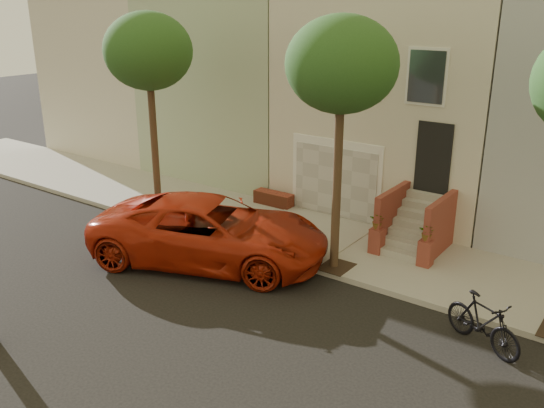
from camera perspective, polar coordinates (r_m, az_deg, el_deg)
The scene contains 7 objects.
ground at distance 13.08m, azimuth -6.65°, elevation -11.53°, with size 90.00×90.00×0.00m, color black.
sidewalk at distance 16.91m, azimuth 5.63°, elevation -3.76°, with size 40.00×3.70×0.15m, color #9B998D.
house_row at distance 21.05m, azimuth 14.21°, elevation 10.47°, with size 33.10×11.70×7.00m.
tree_left at distance 17.96m, azimuth -12.11°, elevation 14.38°, with size 2.70×2.57×6.30m.
tree_mid at distance 13.88m, azimuth 6.87°, elevation 13.32°, with size 2.70×2.57×6.30m.
pickup_truck at distance 15.57m, azimuth -6.08°, elevation -2.66°, with size 2.91×6.30×1.75m, color #A5220D.
motorcycle at distance 12.65m, azimuth 20.07°, elevation -10.89°, with size 0.53×1.87×1.12m, color black.
Camera 1 is at (7.74, -8.15, 6.68)m, focal length 38.23 mm.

